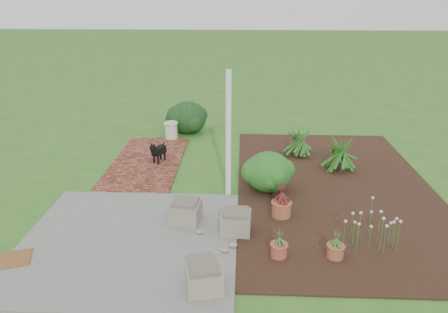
{
  "coord_description": "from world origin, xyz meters",
  "views": [
    {
      "loc": [
        0.58,
        -7.84,
        3.83
      ],
      "look_at": [
        0.2,
        0.4,
        0.7
      ],
      "focal_mm": 35.0,
      "sensor_mm": 36.0,
      "label": 1
    }
  ],
  "objects_px": {
    "evergreen_shrub": "(269,171)",
    "stone_trough_near": "(204,279)",
    "cream_ceramic_urn": "(171,131)",
    "black_dog": "(158,151)"
  },
  "relations": [
    {
      "from": "black_dog",
      "to": "cream_ceramic_urn",
      "type": "height_order",
      "value": "black_dog"
    },
    {
      "from": "stone_trough_near",
      "to": "cream_ceramic_urn",
      "type": "bearing_deg",
      "value": 102.87
    },
    {
      "from": "cream_ceramic_urn",
      "to": "evergreen_shrub",
      "type": "distance_m",
      "value": 4.03
    },
    {
      "from": "black_dog",
      "to": "cream_ceramic_urn",
      "type": "xyz_separation_m",
      "value": [
        0.03,
        1.79,
        -0.07
      ]
    },
    {
      "from": "cream_ceramic_urn",
      "to": "evergreen_shrub",
      "type": "xyz_separation_m",
      "value": [
        2.49,
        -3.17,
        0.18
      ]
    },
    {
      "from": "black_dog",
      "to": "evergreen_shrub",
      "type": "xyz_separation_m",
      "value": [
        2.52,
        -1.38,
        0.11
      ]
    },
    {
      "from": "stone_trough_near",
      "to": "black_dog",
      "type": "xyz_separation_m",
      "value": [
        -1.5,
        4.63,
        0.13
      ]
    },
    {
      "from": "evergreen_shrub",
      "to": "stone_trough_near",
      "type": "bearing_deg",
      "value": -107.47
    },
    {
      "from": "cream_ceramic_urn",
      "to": "stone_trough_near",
      "type": "bearing_deg",
      "value": -77.13
    },
    {
      "from": "black_dog",
      "to": "stone_trough_near",
      "type": "bearing_deg",
      "value": -48.35
    }
  ]
}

